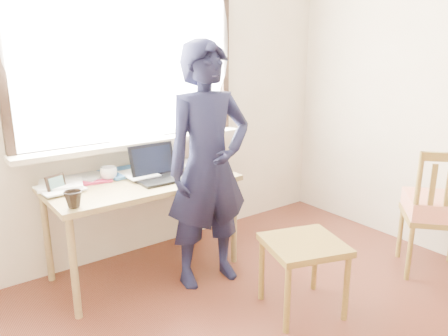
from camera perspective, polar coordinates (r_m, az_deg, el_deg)
room_shell at (r=2.08m, az=14.35°, el=14.86°), size 3.52×4.02×2.61m
desk at (r=3.21m, az=-10.61°, el=-2.89°), size 1.34×0.67×0.72m
laptop at (r=3.20m, az=-8.63°, el=-0.40°), size 0.36×0.29×0.24m
mug_white at (r=3.25m, az=-14.83°, el=-0.69°), size 0.17×0.17×0.10m
mug_dark at (r=2.76m, az=-19.07°, el=-3.87°), size 0.11×0.11×0.10m
mouse at (r=3.30m, az=-3.29°, el=-0.44°), size 0.09×0.07×0.04m
desk_clutter at (r=3.25m, az=-16.65°, el=-1.39°), size 0.81×0.45×0.03m
book_a at (r=3.27m, az=-18.85°, el=-1.54°), size 0.34×0.36×0.03m
book_b at (r=3.59m, az=-7.15°, el=0.64°), size 0.30×0.32×0.02m
picture_frame at (r=3.07m, az=-21.11°, el=-2.02°), size 0.14×0.06×0.11m
work_chair at (r=2.83m, az=10.36°, el=-10.79°), size 0.58×0.57×0.47m
side_chair at (r=3.55m, az=26.12°, el=-4.76°), size 0.62×0.62×0.96m
person at (r=2.99m, az=-2.04°, el=0.15°), size 0.67×0.48×1.70m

